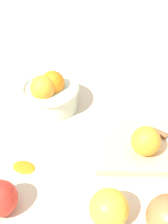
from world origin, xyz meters
name	(u,v)px	position (x,y,z in m)	size (l,w,h in m)	color
ground_plane	(111,145)	(0.00, 0.00, 0.00)	(2.40, 2.40, 0.00)	beige
bowl	(49,93)	(-0.19, 0.11, 0.05)	(0.16, 0.16, 0.11)	beige
cutting_board	(149,146)	(0.09, 0.01, 0.01)	(0.25, 0.17, 0.02)	#DBB77F
orange_on_board	(146,141)	(0.08, -0.02, 0.05)	(0.07, 0.07, 0.07)	orange
apple_front_center	(109,208)	(0.02, -0.19, 0.04)	(0.07, 0.07, 0.07)	gold
citrus_peel	(24,166)	(-0.18, -0.11, 0.00)	(0.05, 0.04, 0.01)	orange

